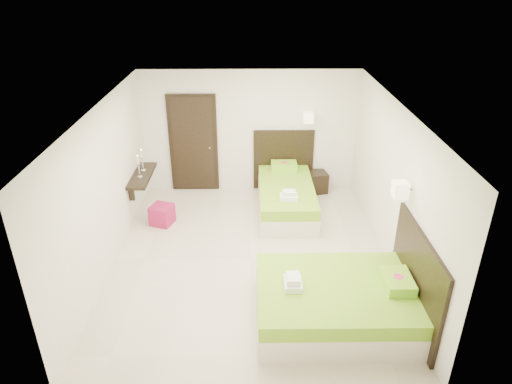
{
  "coord_description": "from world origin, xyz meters",
  "views": [
    {
      "loc": [
        0.03,
        -6.4,
        4.42
      ],
      "look_at": [
        0.1,
        0.3,
        1.1
      ],
      "focal_mm": 32.0,
      "sensor_mm": 36.0,
      "label": 1
    }
  ],
  "objects_px": {
    "bed_double": "(341,300)",
    "ottoman": "(162,215)",
    "nightstand": "(314,182)",
    "bed_single": "(286,194)"
  },
  "relations": [
    {
      "from": "bed_double",
      "to": "nightstand",
      "type": "xyz_separation_m",
      "value": [
        0.14,
        4.03,
        -0.09
      ]
    },
    {
      "from": "bed_double",
      "to": "bed_single",
      "type": "bearing_deg",
      "value": 99.2
    },
    {
      "from": "bed_double",
      "to": "ottoman",
      "type": "xyz_separation_m",
      "value": [
        -2.92,
        2.66,
        -0.13
      ]
    },
    {
      "from": "nightstand",
      "to": "ottoman",
      "type": "relative_size",
      "value": 1.34
    },
    {
      "from": "bed_double",
      "to": "ottoman",
      "type": "bearing_deg",
      "value": 137.66
    },
    {
      "from": "bed_single",
      "to": "nightstand",
      "type": "relative_size",
      "value": 4.22
    },
    {
      "from": "bed_double",
      "to": "ottoman",
      "type": "distance_m",
      "value": 3.95
    },
    {
      "from": "bed_single",
      "to": "bed_double",
      "type": "height_order",
      "value": "bed_double"
    },
    {
      "from": "nightstand",
      "to": "bed_double",
      "type": "bearing_deg",
      "value": -104.04
    },
    {
      "from": "ottoman",
      "to": "bed_double",
      "type": "bearing_deg",
      "value": -42.34
    }
  ]
}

